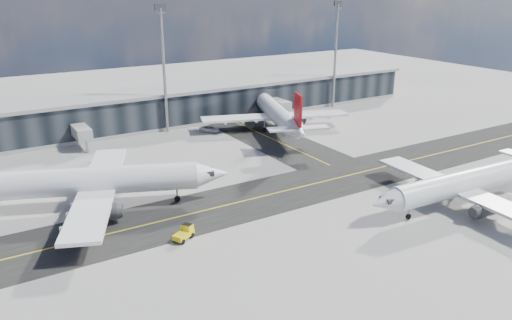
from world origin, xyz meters
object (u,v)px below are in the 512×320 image
object	(u,v)px
airliner_redtail	(277,114)
baggage_tug	(185,232)
airliner_af	(86,182)
service_van	(210,129)
airliner_near	(467,182)

from	to	relation	value
airliner_redtail	baggage_tug	distance (m)	55.76
airliner_af	service_van	world-z (taller)	airliner_af
baggage_tug	service_van	xyz separation A→B (m)	(26.27, 45.78, -0.28)
baggage_tug	airliner_near	bearing A→B (deg)	44.47
service_van	airliner_near	bearing A→B (deg)	-101.52
airliner_redtail	baggage_tug	size ratio (longest dim) A/B	11.81
airliner_af	airliner_near	bearing A→B (deg)	81.94
airliner_redtail	service_van	world-z (taller)	airliner_redtail
airliner_redtail	airliner_near	size ratio (longest dim) A/B	1.08
service_van	airliner_redtail	bearing A→B (deg)	-54.95
airliner_redtail	airliner_af	bearing A→B (deg)	-137.29
baggage_tug	airliner_redtail	bearing A→B (deg)	103.98
airliner_redtail	airliner_near	world-z (taller)	airliner_redtail
airliner_af	service_van	bearing A→B (deg)	151.11
airliner_redtail	baggage_tug	bearing A→B (deg)	-117.02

